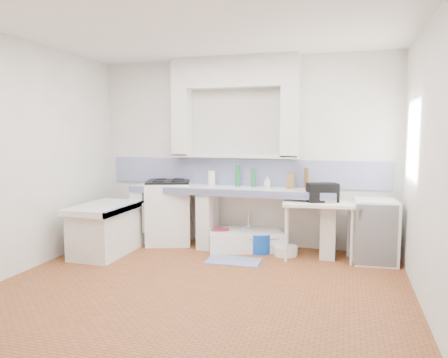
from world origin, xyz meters
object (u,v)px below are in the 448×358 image
(stove, at_px, (169,213))
(side_table, at_px, (318,231))
(sink, at_px, (245,241))
(fridge, at_px, (375,231))

(stove, relative_size, side_table, 1.01)
(sink, height_order, fridge, fridge)
(sink, xyz_separation_m, side_table, (1.05, -0.20, 0.26))
(side_table, relative_size, fridge, 1.12)
(side_table, height_order, fridge, fridge)
(side_table, bearing_deg, stove, 169.13)
(sink, xyz_separation_m, fridge, (1.78, -0.13, 0.29))
(sink, relative_size, side_table, 1.13)
(stove, distance_m, side_table, 2.28)
(side_table, xyz_separation_m, fridge, (0.72, 0.07, 0.03))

